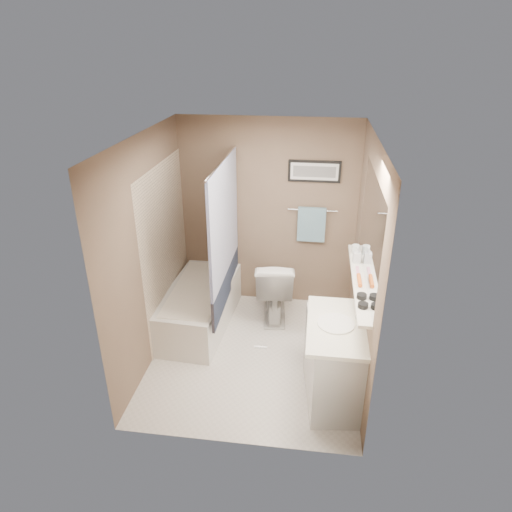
# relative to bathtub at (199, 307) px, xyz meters

# --- Properties ---
(ground) EXTENTS (2.50, 2.50, 0.00)m
(ground) POSITION_rel_bathtub_xyz_m (0.75, -0.50, -0.25)
(ground) COLOR silver
(ground) RESTS_ON ground
(ceiling) EXTENTS (2.20, 2.50, 0.04)m
(ceiling) POSITION_rel_bathtub_xyz_m (0.75, -0.50, 2.13)
(ceiling) COLOR white
(ceiling) RESTS_ON wall_back
(wall_back) EXTENTS (2.20, 0.04, 2.40)m
(wall_back) POSITION_rel_bathtub_xyz_m (0.75, 0.73, 0.95)
(wall_back) COLOR brown
(wall_back) RESTS_ON ground
(wall_front) EXTENTS (2.20, 0.04, 2.40)m
(wall_front) POSITION_rel_bathtub_xyz_m (0.75, -1.73, 0.95)
(wall_front) COLOR brown
(wall_front) RESTS_ON ground
(wall_left) EXTENTS (0.04, 2.50, 2.40)m
(wall_left) POSITION_rel_bathtub_xyz_m (-0.33, -0.50, 0.95)
(wall_left) COLOR brown
(wall_left) RESTS_ON ground
(wall_right) EXTENTS (0.04, 2.50, 2.40)m
(wall_right) POSITION_rel_bathtub_xyz_m (1.83, -0.50, 0.95)
(wall_right) COLOR brown
(wall_right) RESTS_ON ground
(tile_surround) EXTENTS (0.02, 1.55, 2.00)m
(tile_surround) POSITION_rel_bathtub_xyz_m (-0.34, -0.00, 0.75)
(tile_surround) COLOR beige
(tile_surround) RESTS_ON wall_left
(curtain_rod) EXTENTS (0.02, 1.55, 0.02)m
(curtain_rod) POSITION_rel_bathtub_xyz_m (0.35, -0.00, 1.80)
(curtain_rod) COLOR silver
(curtain_rod) RESTS_ON wall_left
(curtain_upper) EXTENTS (0.03, 1.45, 1.28)m
(curtain_upper) POSITION_rel_bathtub_xyz_m (0.35, -0.00, 1.15)
(curtain_upper) COLOR silver
(curtain_upper) RESTS_ON curtain_rod
(curtain_lower) EXTENTS (0.03, 1.45, 0.36)m
(curtain_lower) POSITION_rel_bathtub_xyz_m (0.35, -0.00, 0.33)
(curtain_lower) COLOR #232C41
(curtain_lower) RESTS_ON curtain_rod
(mirror) EXTENTS (0.02, 1.60, 1.00)m
(mirror) POSITION_rel_bathtub_xyz_m (1.84, -0.65, 1.37)
(mirror) COLOR silver
(mirror) RESTS_ON wall_right
(shelf) EXTENTS (0.12, 1.60, 0.03)m
(shelf) POSITION_rel_bathtub_xyz_m (1.79, -0.65, 0.85)
(shelf) COLOR silver
(shelf) RESTS_ON wall_right
(towel_bar) EXTENTS (0.60, 0.02, 0.02)m
(towel_bar) POSITION_rel_bathtub_xyz_m (1.30, 0.71, 1.05)
(towel_bar) COLOR silver
(towel_bar) RESTS_ON wall_back
(towel) EXTENTS (0.34, 0.05, 0.44)m
(towel) POSITION_rel_bathtub_xyz_m (1.30, 0.69, 0.87)
(towel) COLOR #99CEDF
(towel) RESTS_ON towel_bar
(art_frame) EXTENTS (0.62, 0.02, 0.26)m
(art_frame) POSITION_rel_bathtub_xyz_m (1.30, 0.73, 1.53)
(art_frame) COLOR black
(art_frame) RESTS_ON wall_back
(art_mat) EXTENTS (0.56, 0.00, 0.20)m
(art_mat) POSITION_rel_bathtub_xyz_m (1.30, 0.71, 1.53)
(art_mat) COLOR white
(art_mat) RESTS_ON art_frame
(art_image) EXTENTS (0.50, 0.00, 0.13)m
(art_image) POSITION_rel_bathtub_xyz_m (1.30, 0.71, 1.53)
(art_image) COLOR #595959
(art_image) RESTS_ON art_mat
(door) EXTENTS (0.80, 0.02, 2.00)m
(door) POSITION_rel_bathtub_xyz_m (1.30, -1.75, 0.75)
(door) COLOR silver
(door) RESTS_ON wall_front
(door_handle) EXTENTS (0.10, 0.02, 0.02)m
(door_handle) POSITION_rel_bathtub_xyz_m (0.97, -1.69, 0.75)
(door_handle) COLOR silver
(door_handle) RESTS_ON door
(bathtub) EXTENTS (0.80, 1.54, 0.50)m
(bathtub) POSITION_rel_bathtub_xyz_m (0.00, 0.00, 0.00)
(bathtub) COLOR white
(bathtub) RESTS_ON ground
(tub_rim) EXTENTS (0.56, 1.36, 0.02)m
(tub_rim) POSITION_rel_bathtub_xyz_m (-0.00, 0.00, 0.25)
(tub_rim) COLOR white
(tub_rim) RESTS_ON bathtub
(toilet) EXTENTS (0.53, 0.84, 0.82)m
(toilet) POSITION_rel_bathtub_xyz_m (0.89, 0.32, 0.16)
(toilet) COLOR white
(toilet) RESTS_ON ground
(vanity) EXTENTS (0.60, 0.95, 0.80)m
(vanity) POSITION_rel_bathtub_xyz_m (1.60, -1.05, 0.15)
(vanity) COLOR silver
(vanity) RESTS_ON ground
(countertop) EXTENTS (0.54, 0.96, 0.04)m
(countertop) POSITION_rel_bathtub_xyz_m (1.59, -1.05, 0.57)
(countertop) COLOR white
(countertop) RESTS_ON vanity
(sink_basin) EXTENTS (0.34, 0.34, 0.01)m
(sink_basin) POSITION_rel_bathtub_xyz_m (1.58, -1.05, 0.60)
(sink_basin) COLOR white
(sink_basin) RESTS_ON countertop
(faucet_spout) EXTENTS (0.02, 0.02, 0.10)m
(faucet_spout) POSITION_rel_bathtub_xyz_m (1.78, -1.05, 0.64)
(faucet_spout) COLOR silver
(faucet_spout) RESTS_ON countertop
(faucet_knob) EXTENTS (0.05, 0.05, 0.05)m
(faucet_knob) POSITION_rel_bathtub_xyz_m (1.78, -0.95, 0.62)
(faucet_knob) COLOR silver
(faucet_knob) RESTS_ON countertop
(candle_bowl_near) EXTENTS (0.09, 0.09, 0.04)m
(candle_bowl_near) POSITION_rel_bathtub_xyz_m (1.79, -1.17, 0.89)
(candle_bowl_near) COLOR black
(candle_bowl_near) RESTS_ON shelf
(candle_bowl_far) EXTENTS (0.09, 0.09, 0.04)m
(candle_bowl_far) POSITION_rel_bathtub_xyz_m (1.79, -1.01, 0.89)
(candle_bowl_far) COLOR black
(candle_bowl_far) RESTS_ON shelf
(hair_brush_front) EXTENTS (0.04, 0.22, 0.04)m
(hair_brush_front) POSITION_rel_bathtub_xyz_m (1.79, -0.72, 0.89)
(hair_brush_front) COLOR #D65C1E
(hair_brush_front) RESTS_ON shelf
(pink_comb) EXTENTS (0.03, 0.16, 0.01)m
(pink_comb) POSITION_rel_bathtub_xyz_m (1.79, -0.47, 0.87)
(pink_comb) COLOR pink
(pink_comb) RESTS_ON shelf
(glass_jar) EXTENTS (0.08, 0.08, 0.10)m
(glass_jar) POSITION_rel_bathtub_xyz_m (1.79, -0.08, 0.92)
(glass_jar) COLOR white
(glass_jar) RESTS_ON shelf
(soap_bottle) EXTENTS (0.08, 0.08, 0.17)m
(soap_bottle) POSITION_rel_bathtub_xyz_m (1.79, -0.29, 0.95)
(soap_bottle) COLOR #999999
(soap_bottle) RESTS_ON shelf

